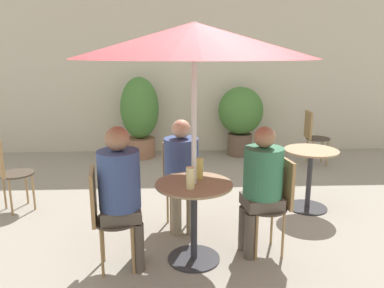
{
  "coord_description": "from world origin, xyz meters",
  "views": [
    {
      "loc": [
        -0.21,
        -3.06,
        1.81
      ],
      "look_at": [
        -0.07,
        0.38,
        0.97
      ],
      "focal_mm": 35.0,
      "sensor_mm": 36.0,
      "label": 1
    }
  ],
  "objects_px": {
    "cafe_table_far": "(310,170)",
    "bistro_chair_4": "(8,168)",
    "bistro_chair_1": "(179,176)",
    "bistro_chair_2": "(105,211)",
    "potted_plant_0": "(140,114)",
    "bistro_chair_0": "(276,197)",
    "beer_glass_0": "(190,178)",
    "beer_glass_1": "(200,169)",
    "cafe_table_near": "(194,208)",
    "umbrella": "(194,41)",
    "seated_person_1": "(182,166)",
    "seated_person_0": "(261,180)",
    "bistro_chair_3": "(313,133)",
    "potted_plant_1": "(241,115)",
    "seated_person_2": "(121,187)"
  },
  "relations": [
    {
      "from": "bistro_chair_1",
      "to": "beer_glass_0",
      "type": "relative_size",
      "value": 4.96
    },
    {
      "from": "potted_plant_1",
      "to": "beer_glass_0",
      "type": "bearing_deg",
      "value": -105.88
    },
    {
      "from": "bistro_chair_2",
      "to": "beer_glass_1",
      "type": "height_order",
      "value": "beer_glass_1"
    },
    {
      "from": "seated_person_0",
      "to": "seated_person_2",
      "type": "relative_size",
      "value": 0.96
    },
    {
      "from": "bistro_chair_2",
      "to": "seated_person_0",
      "type": "distance_m",
      "value": 1.38
    },
    {
      "from": "bistro_chair_2",
      "to": "seated_person_0",
      "type": "xyz_separation_m",
      "value": [
        1.36,
        0.22,
        0.17
      ]
    },
    {
      "from": "beer_glass_1",
      "to": "bistro_chair_2",
      "type": "bearing_deg",
      "value": -163.59
    },
    {
      "from": "bistro_chair_1",
      "to": "bistro_chair_4",
      "type": "bearing_deg",
      "value": 159.54
    },
    {
      "from": "bistro_chair_2",
      "to": "bistro_chair_3",
      "type": "height_order",
      "value": "same"
    },
    {
      "from": "bistro_chair_0",
      "to": "potted_plant_0",
      "type": "bearing_deg",
      "value": -164.51
    },
    {
      "from": "seated_person_0",
      "to": "potted_plant_1",
      "type": "bearing_deg",
      "value": 164.3
    },
    {
      "from": "bistro_chair_2",
      "to": "seated_person_1",
      "type": "height_order",
      "value": "seated_person_1"
    },
    {
      "from": "cafe_table_far",
      "to": "cafe_table_near",
      "type": "bearing_deg",
      "value": -142.41
    },
    {
      "from": "cafe_table_near",
      "to": "beer_glass_0",
      "type": "xyz_separation_m",
      "value": [
        -0.04,
        -0.13,
        0.32
      ]
    },
    {
      "from": "seated_person_1",
      "to": "beer_glass_1",
      "type": "height_order",
      "value": "seated_person_1"
    },
    {
      "from": "bistro_chair_2",
      "to": "bistro_chair_4",
      "type": "distance_m",
      "value": 1.84
    },
    {
      "from": "bistro_chair_1",
      "to": "cafe_table_far",
      "type": "bearing_deg",
      "value": 3.37
    },
    {
      "from": "bistro_chair_4",
      "to": "potted_plant_0",
      "type": "distance_m",
      "value": 2.68
    },
    {
      "from": "bistro_chair_2",
      "to": "umbrella",
      "type": "height_order",
      "value": "umbrella"
    },
    {
      "from": "beer_glass_0",
      "to": "beer_glass_1",
      "type": "relative_size",
      "value": 0.97
    },
    {
      "from": "cafe_table_far",
      "to": "potted_plant_1",
      "type": "height_order",
      "value": "potted_plant_1"
    },
    {
      "from": "bistro_chair_0",
      "to": "seated_person_2",
      "type": "distance_m",
      "value": 1.39
    },
    {
      "from": "bistro_chair_0",
      "to": "beer_glass_0",
      "type": "xyz_separation_m",
      "value": [
        -0.79,
        -0.25,
        0.28
      ]
    },
    {
      "from": "cafe_table_far",
      "to": "beer_glass_0",
      "type": "height_order",
      "value": "beer_glass_0"
    },
    {
      "from": "bistro_chair_1",
      "to": "seated_person_0",
      "type": "xyz_separation_m",
      "value": [
        0.73,
        -0.65,
        0.17
      ]
    },
    {
      "from": "cafe_table_near",
      "to": "seated_person_0",
      "type": "distance_m",
      "value": 0.65
    },
    {
      "from": "cafe_table_far",
      "to": "beer_glass_1",
      "type": "relative_size",
      "value": 3.89
    },
    {
      "from": "bistro_chair_3",
      "to": "seated_person_2",
      "type": "xyz_separation_m",
      "value": [
        -2.7,
        -2.97,
        0.2
      ]
    },
    {
      "from": "bistro_chair_2",
      "to": "seated_person_2",
      "type": "height_order",
      "value": "seated_person_2"
    },
    {
      "from": "umbrella",
      "to": "bistro_chair_2",
      "type": "bearing_deg",
      "value": -170.92
    },
    {
      "from": "bistro_chair_1",
      "to": "umbrella",
      "type": "xyz_separation_m",
      "value": [
        0.12,
        -0.75,
        1.37
      ]
    },
    {
      "from": "cafe_table_far",
      "to": "bistro_chair_4",
      "type": "xyz_separation_m",
      "value": [
        -3.5,
        0.06,
        0.06
      ]
    },
    {
      "from": "bistro_chair_2",
      "to": "seated_person_0",
      "type": "bearing_deg",
      "value": -90.0
    },
    {
      "from": "seated_person_2",
      "to": "cafe_table_near",
      "type": "bearing_deg",
      "value": -90.0
    },
    {
      "from": "seated_person_0",
      "to": "umbrella",
      "type": "height_order",
      "value": "umbrella"
    },
    {
      "from": "bistro_chair_1",
      "to": "bistro_chair_4",
      "type": "height_order",
      "value": "same"
    },
    {
      "from": "bistro_chair_2",
      "to": "potted_plant_0",
      "type": "height_order",
      "value": "potted_plant_0"
    },
    {
      "from": "cafe_table_near",
      "to": "beer_glass_0",
      "type": "relative_size",
      "value": 4.01
    },
    {
      "from": "seated_person_2",
      "to": "potted_plant_1",
      "type": "height_order",
      "value": "seated_person_2"
    },
    {
      "from": "cafe_table_far",
      "to": "beer_glass_0",
      "type": "xyz_separation_m",
      "value": [
        -1.45,
        -1.21,
        0.34
      ]
    },
    {
      "from": "potted_plant_0",
      "to": "potted_plant_1",
      "type": "relative_size",
      "value": 1.15
    },
    {
      "from": "potted_plant_0",
      "to": "potted_plant_1",
      "type": "xyz_separation_m",
      "value": [
        1.79,
        0.06,
        -0.03
      ]
    },
    {
      "from": "bistro_chair_2",
      "to": "seated_person_1",
      "type": "relative_size",
      "value": 0.76
    },
    {
      "from": "cafe_table_far",
      "to": "seated_person_1",
      "type": "relative_size",
      "value": 0.62
    },
    {
      "from": "cafe_table_near",
      "to": "bistro_chair_3",
      "type": "xyz_separation_m",
      "value": [
        2.09,
        2.88,
        0.04
      ]
    },
    {
      "from": "bistro_chair_1",
      "to": "seated_person_0",
      "type": "relative_size",
      "value": 0.75
    },
    {
      "from": "umbrella",
      "to": "seated_person_1",
      "type": "bearing_deg",
      "value": 99.08
    },
    {
      "from": "cafe_table_far",
      "to": "bistro_chair_3",
      "type": "bearing_deg",
      "value": 69.21
    },
    {
      "from": "seated_person_1",
      "to": "potted_plant_0",
      "type": "distance_m",
      "value": 2.95
    },
    {
      "from": "bistro_chair_4",
      "to": "bistro_chair_3",
      "type": "bearing_deg",
      "value": -105.84
    }
  ]
}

